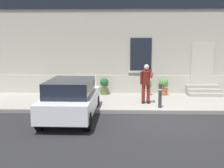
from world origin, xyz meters
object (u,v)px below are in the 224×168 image
at_px(planter_olive, 104,86).
at_px(planter_terracotta, 164,86).
at_px(bollard_near_person, 160,94).
at_px(person_on_phone, 146,81).
at_px(hatchback_car_white, 71,98).
at_px(planter_cream, 147,86).
at_px(planter_charcoal, 62,86).

distance_m(planter_olive, planter_terracotta, 3.05).
relative_size(bollard_near_person, person_on_phone, 0.60).
distance_m(hatchback_car_white, planter_cream, 5.01).
distance_m(person_on_phone, planter_cream, 2.01).
height_order(hatchback_car_white, planter_terracotta, hatchback_car_white).
relative_size(person_on_phone, planter_terracotta, 2.03).
bearing_deg(planter_terracotta, planter_cream, -173.15).
bearing_deg(planter_charcoal, hatchback_car_white, -73.23).
bearing_deg(planter_charcoal, bollard_near_person, -30.44).
relative_size(hatchback_car_white, planter_cream, 4.76).
bearing_deg(planter_terracotta, person_on_phone, -118.71).
distance_m(bollard_near_person, planter_terracotta, 2.84).
xyz_separation_m(planter_charcoal, planter_terracotta, (5.24, 0.04, 0.00)).
distance_m(planter_charcoal, planter_cream, 4.39).
bearing_deg(planter_terracotta, planter_charcoal, -179.55).
bearing_deg(hatchback_car_white, planter_olive, 75.66).
relative_size(hatchback_car_white, planter_charcoal, 4.76).
distance_m(hatchback_car_white, planter_olive, 4.11).
xyz_separation_m(planter_cream, planter_terracotta, (0.85, 0.10, 0.00)).
bearing_deg(bollard_near_person, planter_terracotta, 77.94).
height_order(person_on_phone, planter_charcoal, person_on_phone).
relative_size(bollard_near_person, planter_cream, 1.22).
bearing_deg(hatchback_car_white, planter_charcoal, 106.77).
bearing_deg(planter_terracotta, planter_olive, 179.31).
xyz_separation_m(bollard_near_person, planter_olive, (-2.45, 2.81, -0.11)).
xyz_separation_m(hatchback_car_white, planter_terracotta, (4.06, 3.95, -0.18)).
bearing_deg(bollard_near_person, planter_olive, 131.14).
xyz_separation_m(bollard_near_person, planter_charcoal, (-4.65, 2.73, -0.11)).
distance_m(planter_cream, planter_terracotta, 0.86).
bearing_deg(person_on_phone, planter_terracotta, 63.31).
distance_m(person_on_phone, planter_charcoal, 4.62).
xyz_separation_m(bollard_near_person, planter_terracotta, (0.59, 2.77, -0.11)).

